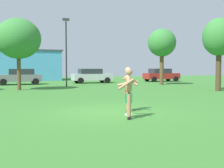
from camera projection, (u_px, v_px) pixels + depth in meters
ground_plane at (112, 112)px, 10.81m from camera, size 80.00×80.00×0.00m
player_near at (129, 92)px, 9.39m from camera, size 0.71×0.78×1.68m
player_in_red at (128, 88)px, 10.98m from camera, size 0.73×0.81×1.74m
frisbee at (128, 114)px, 10.15m from camera, size 0.28×0.28×0.03m
car_red_near_post at (161, 75)px, 34.26m from camera, size 4.31×2.04×1.58m
car_silver_mid_lot at (91, 76)px, 30.77m from camera, size 4.31×2.04×1.58m
car_gray_far_end at (20, 76)px, 27.99m from camera, size 4.33×2.09×1.58m
lamp_post at (66, 45)px, 25.01m from camera, size 0.60×0.24×6.11m
outbuilding_behind_lot at (26, 65)px, 37.34m from camera, size 9.04×6.00×4.01m
tree_right_field at (219, 38)px, 20.20m from camera, size 2.38×2.38×5.32m
tree_behind_players at (162, 43)px, 27.51m from camera, size 2.78×2.78×5.55m
tree_near_building at (18, 39)px, 21.01m from camera, size 3.38×3.38×5.44m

